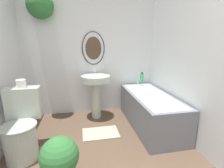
% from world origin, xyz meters
% --- Properties ---
extents(wall_back, '(2.54, 0.42, 2.40)m').
position_xyz_m(wall_back, '(-0.14, 2.70, 1.33)').
color(wall_back, silver).
rests_on(wall_back, ground_plane).
extents(wall_right, '(0.06, 2.82, 2.40)m').
position_xyz_m(wall_right, '(1.24, 1.35, 1.20)').
color(wall_right, silver).
rests_on(wall_right, ground_plane).
extents(toilet, '(0.41, 0.55, 0.82)m').
position_xyz_m(toilet, '(-0.95, 1.53, 0.35)').
color(toilet, '#B2BCB2').
rests_on(toilet, ground_plane).
extents(pedestal_sink, '(0.51, 0.51, 0.89)m').
position_xyz_m(pedestal_sink, '(0.03, 2.40, 0.57)').
color(pedestal_sink, '#B2BCB2').
rests_on(pedestal_sink, ground_plane).
extents(bathtub, '(0.62, 1.46, 0.62)m').
position_xyz_m(bathtub, '(0.88, 1.92, 0.28)').
color(bathtub, slate).
rests_on(bathtub, ground_plane).
extents(shampoo_bottle, '(0.07, 0.07, 0.19)m').
position_xyz_m(shampoo_bottle, '(0.94, 2.49, 0.70)').
color(shampoo_bottle, '#38B275').
rests_on(shampoo_bottle, bathtub).
extents(potted_plant, '(0.37, 0.37, 0.51)m').
position_xyz_m(potted_plant, '(-0.46, 0.97, 0.29)').
color(potted_plant, silver).
rests_on(potted_plant, ground_plane).
extents(bath_mat, '(0.54, 0.36, 0.02)m').
position_xyz_m(bath_mat, '(0.03, 1.81, 0.01)').
color(bath_mat, '#B7A88E').
rests_on(bath_mat, ground_plane).
extents(toilet_paper_roll, '(0.11, 0.11, 0.10)m').
position_xyz_m(toilet_paper_roll, '(-0.95, 1.71, 0.87)').
color(toilet_paper_roll, white).
rests_on(toilet_paper_roll, toilet).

